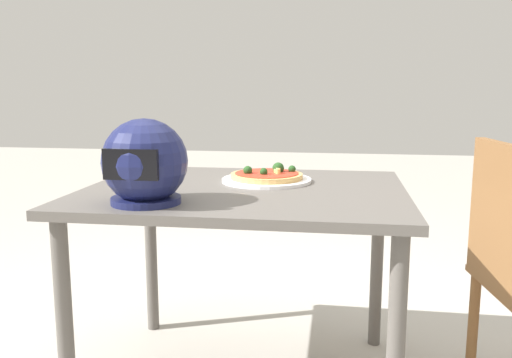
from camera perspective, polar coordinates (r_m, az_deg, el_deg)
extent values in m
cube|color=#5B5651|center=(1.86, -1.20, -1.37)|extent=(1.09, 0.88, 0.03)
cylinder|color=#5B5651|center=(2.30, 12.66, -8.79)|extent=(0.05, 0.05, 0.70)
cylinder|color=#5B5651|center=(2.42, -11.03, -7.73)|extent=(0.05, 0.05, 0.70)
cylinder|color=#5B5651|center=(1.60, 14.53, -17.43)|extent=(0.05, 0.05, 0.70)
cylinder|color=#5B5651|center=(1.78, -19.56, -14.78)|extent=(0.05, 0.05, 0.70)
cylinder|color=white|center=(1.97, 1.13, -0.11)|extent=(0.33, 0.33, 0.01)
cylinder|color=tan|center=(1.96, 1.13, 0.32)|extent=(0.26, 0.26, 0.02)
cylinder|color=red|center=(1.96, 1.13, 0.62)|extent=(0.23, 0.23, 0.00)
sphere|color=#234C1E|center=(1.95, -0.88, 0.91)|extent=(0.03, 0.03, 0.03)
sphere|color=#234C1E|center=(2.00, 3.83, 1.05)|extent=(0.03, 0.03, 0.03)
sphere|color=#234C1E|center=(1.93, 0.82, 0.77)|extent=(0.03, 0.03, 0.03)
sphere|color=#234C1E|center=(1.99, 2.37, 1.15)|extent=(0.04, 0.04, 0.04)
cylinder|color=#E0D172|center=(1.94, 2.34, 0.82)|extent=(0.03, 0.03, 0.02)
cylinder|color=#E0D172|center=(1.97, 2.35, 0.96)|extent=(0.02, 0.02, 0.02)
cylinder|color=#E0D172|center=(1.97, 2.15, 0.87)|extent=(0.02, 0.02, 0.01)
sphere|color=#191E4C|center=(1.62, -11.68, 1.84)|extent=(0.25, 0.25, 0.25)
cylinder|color=#191E4C|center=(1.64, -11.54, -2.19)|extent=(0.21, 0.21, 0.02)
cube|color=black|center=(1.51, -13.14, 1.50)|extent=(0.16, 0.02, 0.09)
cube|color=brown|center=(1.83, 24.28, -3.54)|extent=(0.08, 0.38, 0.45)
cylinder|color=brown|center=(2.13, 21.94, -14.64)|extent=(0.04, 0.04, 0.43)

